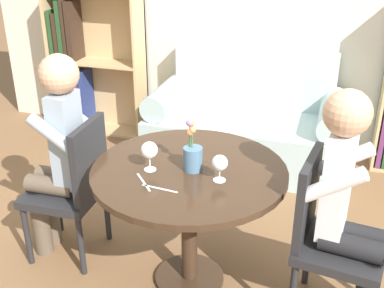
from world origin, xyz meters
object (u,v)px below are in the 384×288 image
object	(u,v)px
bookshelf_left	(86,65)
wine_glass_left	(149,151)
chair_right	(327,234)
person_right	(350,206)
chair_left	(74,185)
flower_vase	(193,155)
person_left	(57,152)
couch	(246,127)
wine_glass_right	(220,164)

from	to	relation	value
bookshelf_left	wine_glass_left	xyz separation A→B (m)	(1.44, -1.96, 0.21)
chair_right	person_right	world-z (taller)	person_right
chair_left	flower_vase	distance (m)	0.82
person_left	chair_right	bearing A→B (deg)	86.50
couch	flower_vase	size ratio (longest dim) A/B	5.85
flower_vase	wine_glass_left	bearing A→B (deg)	-162.04
person_right	flower_vase	size ratio (longest dim) A/B	4.58
chair_right	flower_vase	distance (m)	0.78
couch	person_right	bearing A→B (deg)	-63.82
wine_glass_left	wine_glass_right	world-z (taller)	wine_glass_left
chair_left	wine_glass_right	size ratio (longest dim) A/B	6.45
wine_glass_left	flower_vase	xyz separation A→B (m)	(0.21, 0.07, -0.02)
chair_left	chair_right	xyz separation A→B (m)	(1.46, -0.06, 0.00)
chair_right	wine_glass_left	bearing A→B (deg)	101.08
person_right	chair_left	bearing A→B (deg)	94.72
chair_right	bookshelf_left	bearing A→B (deg)	58.81
person_left	wine_glass_right	distance (m)	1.01
person_left	flower_vase	size ratio (longest dim) A/B	4.67
chair_left	wine_glass_left	world-z (taller)	chair_left
person_right	bookshelf_left	bearing A→B (deg)	59.50
wine_glass_right	person_right	bearing A→B (deg)	3.42
bookshelf_left	chair_right	xyz separation A→B (m)	(2.36, -1.90, -0.15)
wine_glass_left	chair_right	bearing A→B (deg)	3.41
chair_right	wine_glass_left	xyz separation A→B (m)	(-0.92, -0.05, 0.35)
chair_left	chair_right	size ratio (longest dim) A/B	1.00
chair_right	flower_vase	size ratio (longest dim) A/B	3.27
chair_left	chair_right	distance (m)	1.46
chair_right	flower_vase	world-z (taller)	flower_vase
bookshelf_left	wine_glass_left	size ratio (longest dim) A/B	8.69
chair_left	wine_glass_left	xyz separation A→B (m)	(0.54, -0.12, 0.35)
couch	wine_glass_right	distance (m)	1.78
chair_right	wine_glass_right	world-z (taller)	chair_right
chair_right	wine_glass_left	distance (m)	0.99
chair_right	person_right	distance (m)	0.21
chair_right	flower_vase	xyz separation A→B (m)	(-0.71, 0.01, 0.33)
couch	person_right	size ratio (longest dim) A/B	1.28
flower_vase	chair_left	bearing A→B (deg)	176.43
person_left	wine_glass_right	size ratio (longest dim) A/B	9.20
bookshelf_left	chair_left	size ratio (longest dim) A/B	1.53
couch	chair_left	distance (m)	1.75
wine_glass_right	chair_left	bearing A→B (deg)	172.67
bookshelf_left	chair_left	xyz separation A→B (m)	(0.90, -1.84, -0.15)
chair_right	person_right	xyz separation A→B (m)	(0.08, -0.02, 0.19)
person_left	wine_glass_right	world-z (taller)	person_left
chair_left	person_right	xyz separation A→B (m)	(1.54, -0.08, 0.19)
chair_right	flower_vase	bearing A→B (deg)	96.59
couch	chair_right	bearing A→B (deg)	-65.95
couch	chair_right	distance (m)	1.80
person_left	person_right	bearing A→B (deg)	85.93
bookshelf_left	wine_glass_left	distance (m)	2.44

